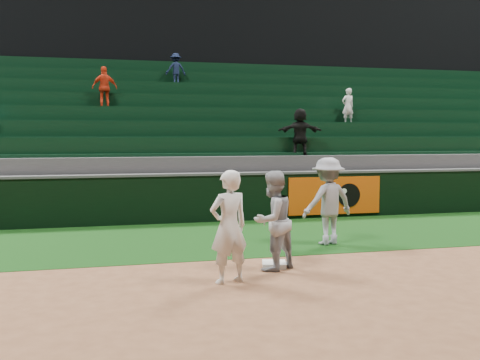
# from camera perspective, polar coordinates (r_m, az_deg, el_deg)

# --- Properties ---
(ground) EXTENTS (70.00, 70.00, 0.00)m
(ground) POSITION_cam_1_polar(r_m,az_deg,el_deg) (8.95, 5.15, -9.50)
(ground) COLOR brown
(ground) RESTS_ON ground
(foul_grass) EXTENTS (36.00, 4.20, 0.01)m
(foul_grass) POSITION_cam_1_polar(r_m,az_deg,el_deg) (11.76, 0.45, -6.00)
(foul_grass) COLOR black
(foul_grass) RESTS_ON ground
(upper_deck) EXTENTS (40.00, 12.00, 12.00)m
(upper_deck) POSITION_cam_1_polar(r_m,az_deg,el_deg) (26.09, -7.42, 13.10)
(upper_deck) COLOR black
(upper_deck) RESTS_ON ground
(first_base) EXTENTS (0.47, 0.47, 0.09)m
(first_base) POSITION_cam_1_polar(r_m,az_deg,el_deg) (9.09, 3.66, -8.98)
(first_base) COLOR white
(first_base) RESTS_ON ground
(first_baseman) EXTENTS (0.71, 0.57, 1.70)m
(first_baseman) POSITION_cam_1_polar(r_m,az_deg,el_deg) (7.97, -1.21, -5.02)
(first_baseman) COLOR silver
(first_baseman) RESTS_ON ground
(baserunner) EXTENTS (1.00, 0.94, 1.63)m
(baserunner) POSITION_cam_1_polar(r_m,az_deg,el_deg) (8.77, 3.51, -4.33)
(baserunner) COLOR #9EA1A8
(baserunner) RESTS_ON ground
(base_coach) EXTENTS (1.25, 0.90, 1.75)m
(base_coach) POSITION_cam_1_polar(r_m,az_deg,el_deg) (10.90, 9.36, -2.24)
(base_coach) COLOR gray
(base_coach) RESTS_ON foul_grass
(field_wall) EXTENTS (36.00, 0.45, 1.25)m
(field_wall) POSITION_cam_1_polar(r_m,az_deg,el_deg) (13.79, -1.65, -1.76)
(field_wall) COLOR black
(field_wall) RESTS_ON ground
(stadium_seating) EXTENTS (36.00, 5.95, 5.12)m
(stadium_seating) POSITION_cam_1_polar(r_m,az_deg,el_deg) (17.41, -4.31, 3.11)
(stadium_seating) COLOR #3A3A3D
(stadium_seating) RESTS_ON ground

